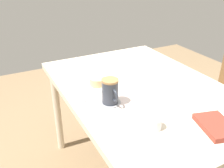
# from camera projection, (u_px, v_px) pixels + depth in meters

# --- Properties ---
(dining_table) EXTENTS (1.21, 0.84, 0.70)m
(dining_table) POSITION_uv_depth(u_px,v_px,m) (143.00, 98.00, 1.40)
(dining_table) COLOR beige
(dining_table) RESTS_ON ground_plane
(placemat) EXTENTS (0.40, 0.32, 0.00)m
(placemat) POSITION_uv_depth(u_px,v_px,m) (105.00, 94.00, 1.30)
(placemat) COLOR silver
(placemat) RESTS_ON dining_table
(pastry_plate) EXTENTS (0.15, 0.15, 0.01)m
(pastry_plate) POSITION_uv_depth(u_px,v_px,m) (97.00, 86.00, 1.36)
(pastry_plate) COLOR silver
(pastry_plate) RESTS_ON placemat
(pastry) EXTENTS (0.08, 0.08, 0.04)m
(pastry) POSITION_uv_depth(u_px,v_px,m) (97.00, 82.00, 1.35)
(pastry) COLOR #E5BC7F
(pastry) RESTS_ON pastry_plate
(coffee_coaster) EXTENTS (0.10, 0.10, 0.00)m
(coffee_coaster) POSITION_uv_depth(u_px,v_px,m) (110.00, 103.00, 1.21)
(coffee_coaster) COLOR #99999E
(coffee_coaster) RESTS_ON placemat
(coffee_mug) EXTENTS (0.11, 0.08, 0.12)m
(coffee_mug) POSITION_uv_depth(u_px,v_px,m) (110.00, 91.00, 1.18)
(coffee_mug) COLOR #2D333D
(coffee_mug) RESTS_ON coffee_coaster
(teaspoon) EXTENTS (0.13, 0.03, 0.01)m
(teaspoon) POSITION_uv_depth(u_px,v_px,m) (79.00, 96.00, 1.26)
(teaspoon) COLOR silver
(teaspoon) RESTS_ON placemat
(paper_napkin) EXTENTS (0.17, 0.17, 0.00)m
(paper_napkin) POSITION_uv_depth(u_px,v_px,m) (90.00, 66.00, 1.63)
(paper_napkin) COLOR silver
(paper_napkin) RESTS_ON dining_table
(sugar_bowl) EXTENTS (0.07, 0.07, 0.05)m
(sugar_bowl) POSITION_uv_depth(u_px,v_px,m) (153.00, 123.00, 1.03)
(sugar_bowl) COLOR white
(sugar_bowl) RESTS_ON dining_table
(small_book) EXTENTS (0.21, 0.17, 0.02)m
(small_book) POSITION_uv_depth(u_px,v_px,m) (216.00, 126.00, 1.03)
(small_book) COLOR maroon
(small_book) RESTS_ON dining_table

